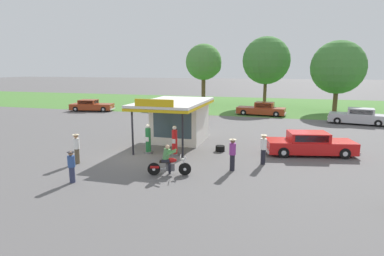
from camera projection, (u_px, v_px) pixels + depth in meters
The scene contains 20 objects.
ground_plane at pixel (141, 157), 19.39m from camera, with size 300.00×300.00×0.00m, color #5B5959.
grass_verge_strip at pixel (226, 104), 47.71m from camera, with size 120.00×24.00×0.01m, color #477A33.
service_station_kiosk at pixel (179, 118), 22.96m from camera, with size 4.15×6.98×3.57m.
gas_pump_nearside at pixel (148, 140), 20.04m from camera, with size 0.44×0.44×1.89m.
gas_pump_offside at pixel (175, 142), 19.56m from camera, with size 0.44×0.44×1.87m.
motorcycle_with_rider at pixel (169, 163), 15.92m from camera, with size 2.15×0.85×1.58m.
featured_classic_sedan at pixel (310, 144), 19.71m from camera, with size 5.71×2.90×1.44m.
parked_car_back_row_centre at pixel (157, 105), 40.29m from camera, with size 5.20×2.74×1.49m.
parked_car_second_row_spare at pixel (262, 109), 36.31m from camera, with size 5.73×2.38×1.52m.
parked_car_back_row_far_left at pixel (358, 117), 30.53m from camera, with size 5.48×2.75×1.55m.
parked_car_back_row_centre_right at pixel (91, 106), 39.98m from camera, with size 5.66×2.93×1.41m.
parked_car_back_row_centre_left at pixel (185, 110), 35.43m from camera, with size 5.42×3.13×1.52m.
bystander_standing_back_lot at pixel (77, 148), 17.80m from camera, with size 0.37×0.37×1.71m.
bystander_chatting_near_pumps at pixel (263, 148), 17.68m from camera, with size 0.37×0.37×1.71m.
bystander_admiring_sedan at pixel (232, 154), 16.58m from camera, with size 0.38×0.38×1.72m.
bystander_leaning_by_kiosk at pixel (72, 166), 14.86m from camera, with size 0.34×0.34×1.51m.
tree_oak_far_left at pixel (205, 63), 46.21m from camera, with size 5.23×5.23×8.84m.
tree_oak_right at pixel (266, 61), 43.30m from camera, with size 6.49×6.49×9.62m.
tree_oak_far_right at pixel (339, 68), 38.37m from camera, with size 6.43×6.43×8.66m.
spare_tire_stack at pixel (220, 149), 20.61m from camera, with size 0.60×0.60×0.36m.
Camera 1 is at (8.20, -17.12, 5.34)m, focal length 29.57 mm.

